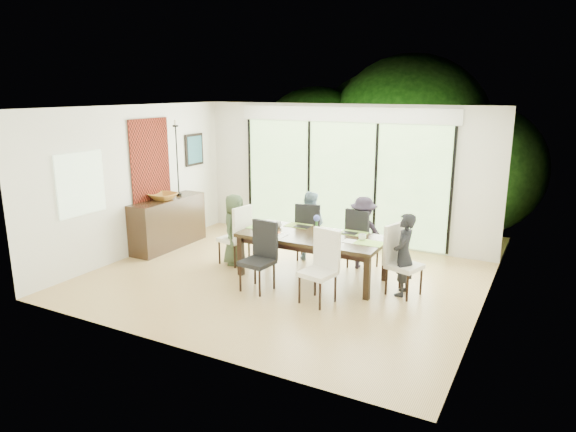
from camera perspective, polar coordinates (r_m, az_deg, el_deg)
The scene contains 62 objects.
floor at distance 8.26m, azimuth -0.82°, elevation -7.15°, with size 6.00×5.00×0.01m, color olive.
ceiling at distance 7.71m, azimuth -0.89°, elevation 11.98°, with size 6.00×5.00×0.01m, color white.
wall_back at distance 10.11m, azimuth 6.05°, elevation 4.65°, with size 6.00×0.02×2.70m, color silver.
wall_front at distance 5.87m, azimuth -12.78°, elevation -2.41°, with size 6.00×0.02×2.70m, color silver.
wall_left at distance 9.67m, azimuth -16.70°, elevation 3.72°, with size 0.02×5.00×2.70m, color silver.
wall_right at distance 6.98m, azimuth 21.34°, elevation -0.45°, with size 0.02×5.00×2.70m, color silver.
glass_doors at distance 10.10m, azimuth 5.94°, elevation 3.78°, with size 4.20×0.02×2.30m, color #598C3F.
blinds_header at distance 9.95m, azimuth 6.11°, elevation 11.16°, with size 4.40×0.06×0.28m, color white.
mullion_a at distance 11.04m, azimuth -4.25°, elevation 4.69°, with size 0.05×0.04×2.30m, color black.
mullion_b at distance 10.37m, azimuth 2.33°, elevation 4.11°, with size 0.05×0.04×2.30m, color black.
mullion_c at distance 9.85m, azimuth 9.70°, elevation 3.40°, with size 0.05×0.04×2.30m, color black.
mullion_d at distance 9.52m, azimuth 17.71°, elevation 2.57°, with size 0.05×0.04×2.30m, color black.
side_window at distance 8.82m, azimuth -22.03°, elevation 3.34°, with size 0.02×0.90×1.00m, color #8CAD7F.
deck at distance 11.23m, azimuth 7.58°, elevation -1.78°, with size 6.00×1.80×0.10m, color brown.
rail_top at distance 11.82m, azimuth 9.05°, elevation 1.96°, with size 6.00×0.08×0.06m, color #503E22.
foliage_left at distance 13.25m, azimuth 3.22°, elevation 7.30°, with size 3.20×3.20×3.20m, color #14380F.
foliage_mid at distance 13.04m, azimuth 13.28°, elevation 8.43°, with size 4.00×4.00×4.00m, color #14380F.
foliage_right at distance 11.97m, azimuth 20.49°, elevation 4.86°, with size 2.80×2.80×2.80m, color #14380F.
foliage_far at distance 14.00m, azimuth 10.01°, elevation 8.21°, with size 3.60×3.60×3.60m, color #14380F.
table_top at distance 8.16m, azimuth 2.71°, elevation -2.30°, with size 2.30×1.05×0.06m, color black.
table_apron at distance 8.18m, azimuth 2.71°, elevation -2.88°, with size 2.11×0.86×0.10m, color black.
table_leg_fl at distance 8.41m, azimuth -5.27°, elevation -4.40°, with size 0.09×0.09×0.66m, color black.
table_leg_fr at distance 7.51m, azimuth 8.77°, elevation -6.81°, with size 0.09×0.09×0.66m, color black.
table_leg_bl at distance 9.11m, azimuth -2.30°, elevation -2.91°, with size 0.09×0.09×0.66m, color black.
table_leg_br at distance 8.28m, azimuth 10.77°, elevation -4.90°, with size 0.09×0.09×0.66m, color black.
chair_left_end at distance 8.92m, azimuth -6.04°, elevation -2.03°, with size 0.44×0.44×1.05m, color white, non-canonical shape.
chair_right_end at distance 7.72m, azimuth 12.85°, elevation -4.87°, with size 0.44×0.44×1.05m, color silver, non-canonical shape.
chair_far_left at distance 9.13m, azimuth 2.44°, elevation -1.59°, with size 0.44×0.44×1.05m, color black, non-canonical shape.
chair_far_right at distance 8.76m, azimuth 8.35°, elevation -2.40°, with size 0.44×0.44×1.05m, color black, non-canonical shape.
chair_near_left at distance 7.70m, azimuth -3.47°, elevation -4.57°, with size 0.44×0.44×1.05m, color black, non-canonical shape.
chair_near_right at distance 7.26m, azimuth 3.32°, elevation -5.75°, with size 0.44×0.44×1.05m, color white, non-canonical shape.
person_left_end at distance 8.88m, azimuth -5.95°, elevation -1.48°, with size 0.58×0.36×1.24m, color #3C4D33.
person_right_end at distance 7.69m, azimuth 12.74°, elevation -4.21°, with size 0.58×0.36×1.24m, color black.
person_far_left at distance 9.08m, azimuth 2.39°, elevation -1.07°, with size 0.58×0.36×1.24m, color #7697AB.
person_far_right at distance 8.71m, azimuth 8.33°, elevation -1.86°, with size 0.58×0.36×1.24m, color #261E2E.
placemat_left at distance 8.58m, azimuth -3.03°, elevation -1.26°, with size 0.42×0.31×0.01m, color #70A73B.
placemat_right at distance 7.81m, azimuth 9.03°, elevation -2.97°, with size 0.42×0.31×0.01m, color #8DC647.
placemat_far_l at distance 8.68m, azimuth 1.16°, elevation -1.06°, with size 0.42×0.31×0.01m, color olive.
placemat_far_r at distance 8.30m, azimuth 7.34°, elevation -1.89°, with size 0.42×0.31×0.01m, color olive.
placemat_paper at distance 8.14m, azimuth -1.70°, elevation -2.10°, with size 0.42×0.31×0.01m, color white.
tablet_far_l at distance 8.60m, azimuth 1.61°, elevation -1.16°, with size 0.25×0.17×0.01m, color black.
tablet_far_r at distance 8.27m, azimuth 6.89°, elevation -1.88°, with size 0.23×0.16×0.01m, color black.
papers at distance 7.84m, azimuth 7.19°, elevation -2.83°, with size 0.29×0.21×0.00m, color white.
platter_base at distance 8.13m, azimuth -1.70°, elevation -2.00°, with size 0.25×0.25×0.02m, color white.
platter_snacks at distance 8.13m, azimuth -1.70°, elevation -1.89°, with size 0.19×0.19×0.01m, color #D85F19.
vase at distance 8.16m, azimuth 3.19°, elevation -1.68°, with size 0.08×0.08×0.11m, color silver.
hyacinth_stems at distance 8.13m, azimuth 3.20°, elevation -0.90°, with size 0.04×0.04×0.15m, color #337226.
hyacinth_blooms at distance 8.10m, azimuth 3.21°, elevation -0.24°, with size 0.11×0.11×0.11m, color #4F5AC6.
laptop at distance 8.45m, azimuth -2.79°, elevation -1.44°, with size 0.32×0.20×0.02m, color silver.
cup_a at distance 8.57m, azimuth -1.08°, elevation -0.96°, with size 0.12×0.12×0.09m, color white.
cup_b at distance 7.99m, azimuth 3.38°, elevation -2.12°, with size 0.10×0.10×0.09m, color white.
cup_c at distance 7.93m, azimuth 8.26°, elevation -2.34°, with size 0.12×0.12×0.09m, color white.
book at distance 8.09m, azimuth 4.47°, elevation -2.19°, with size 0.16×0.21×0.02m, color white.
sideboard at distance 10.08m, azimuth -13.15°, elevation -0.75°, with size 0.47×1.69×0.95m, color black.
bowl at distance 9.89m, azimuth -13.70°, elevation 2.12°, with size 0.50×0.50×0.12m, color brown.
candlestick_base at distance 10.23m, azimuth -12.02°, elevation 2.37°, with size 0.11×0.11×0.04m, color black.
candlestick_shaft at distance 10.12m, azimuth -12.21°, elevation 6.05°, with size 0.03×0.03×1.32m, color black.
candlestick_pan at distance 10.06m, azimuth -12.40°, elevation 9.74°, with size 0.11×0.11×0.03m, color black.
candle at distance 10.05m, azimuth -12.42°, elevation 10.10°, with size 0.04×0.04×0.11m, color silver.
tapestry at distance 9.88m, azimuth -15.05°, elevation 6.09°, with size 0.02×1.00×1.50m, color maroon.
art_frame at distance 10.85m, azimuth -10.38°, elevation 7.27°, with size 0.03×0.55×0.65m, color black.
art_canvas at distance 10.84m, azimuth -10.30°, elevation 7.26°, with size 0.01×0.45×0.55m, color #1B4857.
Camera 1 is at (3.73, -6.75, 2.97)m, focal length 32.00 mm.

